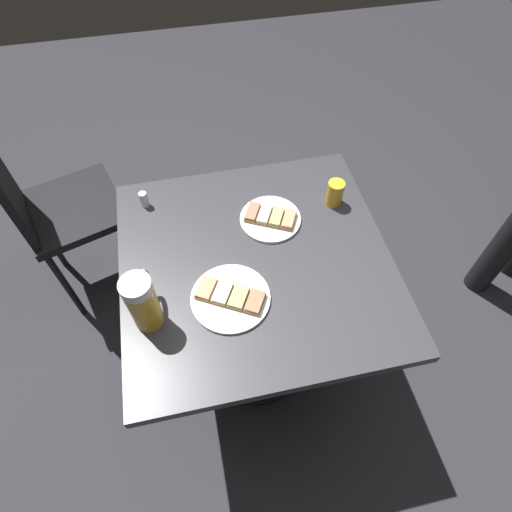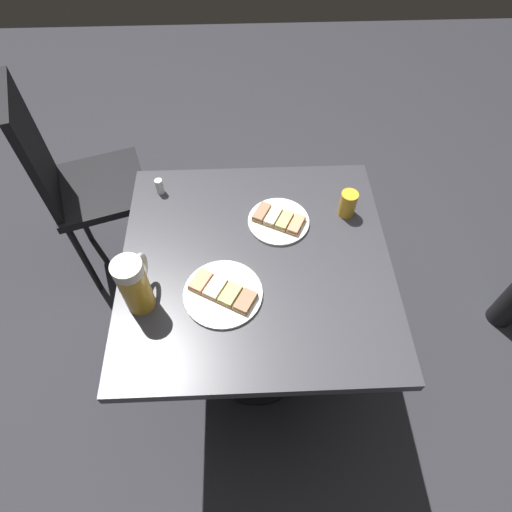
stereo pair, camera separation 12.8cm
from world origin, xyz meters
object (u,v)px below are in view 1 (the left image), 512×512
Objects in this scene: plate_far at (230,297)px; beer_mug at (143,301)px; beer_glass_small at (335,193)px; cafe_chair at (48,203)px; salt_shaker at (144,199)px; plate_near at (270,218)px.

plate_far is 0.25m from beer_mug.
cafe_chair reaches higher than beer_glass_small.
plate_far is at bearing -62.67° from salt_shaker.
beer_mug is at bearing 11.21° from cafe_chair.
beer_mug is at bearing -91.91° from salt_shaker.
beer_glass_small is 1.11m from cafe_chair.
beer_mug is 0.84m from cafe_chair.
plate_far is 0.94m from cafe_chair.
plate_far is (-0.18, -0.26, -0.00)m from plate_near.
beer_glass_small reaches higher than plate_near.
cafe_chair reaches higher than plate_far.
cafe_chair is at bearing 159.33° from beer_glass_small.
beer_glass_small is at bearing -10.90° from salt_shaker.
salt_shaker is (-0.62, 0.12, -0.02)m from beer_glass_small.
beer_glass_small is (0.63, 0.31, -0.05)m from beer_mug.
cafe_chair is at bearing 146.51° from salt_shaker.
plate_near is at bearing 34.33° from beer_mug.
plate_far is 4.06× the size of salt_shaker.
beer_mug is 0.71m from beer_glass_small.
salt_shaker is at bearing 117.33° from plate_far.
salt_shaker is at bearing 38.63° from cafe_chair.
beer_glass_small is (0.22, 0.03, 0.03)m from plate_near.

